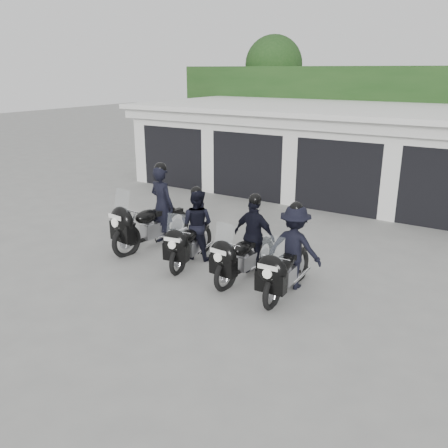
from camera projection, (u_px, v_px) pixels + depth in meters
The scene contains 7 objects.
ground at pixel (246, 274), 10.14m from camera, with size 80.00×80.00×0.00m, color gray.
garage_block at pixel (364, 154), 16.17m from camera, with size 16.40×6.80×2.96m.
background_vegetation at pixel (411, 105), 19.46m from camera, with size 20.00×3.90×5.80m.
police_bike_a at pixel (152, 214), 11.49m from camera, with size 0.96×2.42×2.11m.
police_bike_b at pixel (194, 230), 10.65m from camera, with size 0.92×2.00×1.75m.
police_bike_c at pixel (249, 241), 9.83m from camera, with size 1.04×2.09×1.82m.
police_bike_d at pixel (291, 253), 9.19m from camera, with size 1.11×2.10×1.83m.
Camera 1 is at (4.57, -8.11, 4.18)m, focal length 38.00 mm.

